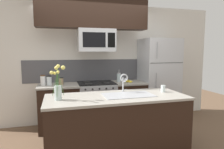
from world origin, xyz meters
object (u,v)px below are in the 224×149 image
microwave (96,40)px  banana_bunch (129,81)px  french_press (119,77)px  refrigerator (158,80)px  spare_glass (163,89)px  flower_vase (58,89)px  storage_jar_tall (43,80)px  storage_jar_short (61,81)px  stove_range (97,104)px  storage_jar_medium (49,80)px  sink_faucet (124,80)px

microwave → banana_bunch: (0.70, -0.04, -0.86)m
microwave → french_press: (0.51, 0.08, -0.79)m
banana_bunch → french_press: size_ratio=0.71×
banana_bunch → french_press: french_press is taller
refrigerator → spare_glass: (-0.55, -1.20, 0.04)m
flower_vase → storage_jar_tall: bearing=102.2°
storage_jar_short → microwave: bearing=-2.5°
stove_range → refrigerator: bearing=0.8°
stove_range → storage_jar_short: 0.88m
storage_jar_short → flower_vase: flower_vase is taller
stove_range → flower_vase: 1.62m
spare_glass → refrigerator: bearing=65.3°
storage_jar_medium → banana_bunch: bearing=-1.7°
refrigerator → flower_vase: (-2.22, -1.30, 0.14)m
storage_jar_short → banana_bunch: bearing=-2.8°
stove_range → french_press: (0.51, 0.06, 0.55)m
sink_faucet → french_press: bearing=76.9°
storage_jar_tall → sink_faucet: sink_faucet is taller
french_press → sink_faucet: sink_faucet is taller
flower_vase → french_press: bearing=46.2°
microwave → flower_vase: microwave is taller
stove_range → refrigerator: size_ratio=0.50×
banana_bunch → sink_faucet: (-0.44, -0.97, 0.18)m
stove_range → refrigerator: (1.44, 0.02, 0.46)m
storage_jar_medium → flower_vase: bearing=-82.7°
spare_glass → sink_faucet: bearing=166.9°
refrigerator → stove_range: bearing=-179.2°
refrigerator → storage_jar_medium: bearing=-179.3°
flower_vase → stove_range: bearing=58.8°
microwave → storage_jar_short: size_ratio=5.13×
storage_jar_medium → banana_bunch: size_ratio=1.01×
french_press → storage_jar_medium: bearing=-177.2°
refrigerator → french_press: size_ratio=6.93×
microwave → flower_vase: 1.65m
stove_range → storage_jar_tall: 1.19m
stove_range → flower_vase: bearing=-121.2°
refrigerator → spare_glass: size_ratio=16.54×
microwave → storage_jar_medium: bearing=179.4°
stove_range → storage_jar_medium: storage_jar_medium is taller
banana_bunch → storage_jar_medium: bearing=178.3°
microwave → sink_faucet: 1.25m
storage_jar_tall → spare_glass: size_ratio=1.85×
storage_jar_short → banana_bunch: storage_jar_short is taller
stove_range → sink_faucet: bearing=-76.0°
stove_range → storage_jar_medium: (-0.94, -0.01, 0.54)m
storage_jar_tall → spare_glass: 2.28m
storage_jar_medium → flower_vase: (0.16, -1.27, 0.06)m
microwave → stove_range: bearing=90.2°
flower_vase → spare_glass: bearing=3.6°
sink_faucet → flower_vase: size_ratio=0.63×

